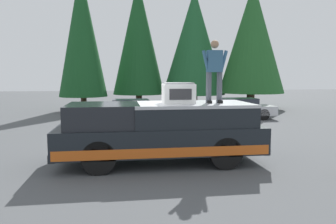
{
  "coord_description": "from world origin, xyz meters",
  "views": [
    {
      "loc": [
        -9.11,
        0.44,
        2.38
      ],
      "look_at": [
        0.15,
        -0.92,
        1.35
      ],
      "focal_mm": 34.91,
      "sensor_mm": 36.0,
      "label": 1
    }
  ],
  "objects_px": {
    "parked_car_grey": "(129,110)",
    "pickup_truck": "(160,131)",
    "compressor_unit": "(178,93)",
    "person_on_truck_bed": "(214,70)",
    "parked_car_silver": "(237,109)"
  },
  "relations": [
    {
      "from": "pickup_truck",
      "to": "person_on_truck_bed",
      "type": "bearing_deg",
      "value": -96.19
    },
    {
      "from": "person_on_truck_bed",
      "to": "parked_car_grey",
      "type": "height_order",
      "value": "person_on_truck_bed"
    },
    {
      "from": "pickup_truck",
      "to": "compressor_unit",
      "type": "xyz_separation_m",
      "value": [
        -0.1,
        -0.49,
        1.05
      ]
    },
    {
      "from": "pickup_truck",
      "to": "compressor_unit",
      "type": "relative_size",
      "value": 6.6
    },
    {
      "from": "pickup_truck",
      "to": "parked_car_grey",
      "type": "distance_m",
      "value": 8.5
    },
    {
      "from": "parked_car_grey",
      "to": "compressor_unit",
      "type": "bearing_deg",
      "value": -172.65
    },
    {
      "from": "parked_car_grey",
      "to": "pickup_truck",
      "type": "bearing_deg",
      "value": -175.85
    },
    {
      "from": "pickup_truck",
      "to": "parked_car_grey",
      "type": "height_order",
      "value": "pickup_truck"
    },
    {
      "from": "compressor_unit",
      "to": "parked_car_grey",
      "type": "relative_size",
      "value": 0.2
    },
    {
      "from": "pickup_truck",
      "to": "compressor_unit",
      "type": "distance_m",
      "value": 1.17
    },
    {
      "from": "parked_car_silver",
      "to": "parked_car_grey",
      "type": "height_order",
      "value": "same"
    },
    {
      "from": "pickup_truck",
      "to": "compressor_unit",
      "type": "height_order",
      "value": "compressor_unit"
    },
    {
      "from": "person_on_truck_bed",
      "to": "compressor_unit",
      "type": "bearing_deg",
      "value": 86.39
    },
    {
      "from": "pickup_truck",
      "to": "person_on_truck_bed",
      "type": "height_order",
      "value": "person_on_truck_bed"
    },
    {
      "from": "compressor_unit",
      "to": "person_on_truck_bed",
      "type": "xyz_separation_m",
      "value": [
        -0.06,
        -0.97,
        0.62
      ]
    }
  ]
}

